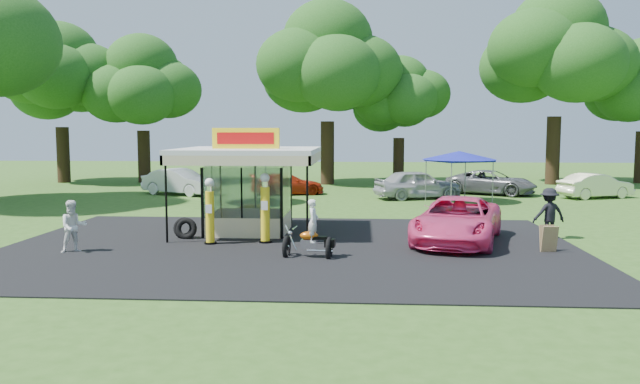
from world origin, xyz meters
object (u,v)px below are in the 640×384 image
at_px(gas_pump_right, 265,210).
at_px(tent_west, 234,152).
at_px(bg_car_b, 287,184).
at_px(tent_east, 459,156).
at_px(spectator_west, 73,227).
at_px(bg_car_a, 180,182).
at_px(gas_pump_left, 210,213).
at_px(bg_car_c, 417,184).
at_px(a_frame_sign, 549,239).
at_px(motorcycle, 311,234).
at_px(spectator_east_a, 549,213).
at_px(pink_sedan, 457,220).
at_px(bg_car_d, 491,182).
at_px(gas_station_kiosk, 249,188).
at_px(kiosk_car, 258,213).
at_px(bg_car_e, 596,186).

distance_m(gas_pump_right, tent_west, 12.95).
distance_m(bg_car_b, tent_east, 10.92).
relative_size(spectator_west, bg_car_a, 0.36).
distance_m(gas_pump_left, bg_car_c, 17.81).
relative_size(a_frame_sign, spectator_west, 0.52).
bearing_deg(motorcycle, a_frame_sign, 15.59).
relative_size(motorcycle, spectator_west, 1.12).
height_order(motorcycle, spectator_east_a, spectator_east_a).
height_order(pink_sedan, tent_east, tent_east).
bearing_deg(a_frame_sign, spectator_west, -179.65).
bearing_deg(tent_west, pink_sedan, -48.05).
bearing_deg(spectator_east_a, bg_car_d, -106.82).
bearing_deg(gas_pump_left, a_frame_sign, -3.46).
bearing_deg(bg_car_c, bg_car_a, 66.53).
bearing_deg(gas_pump_left, gas_station_kiosk, 70.98).
xyz_separation_m(spectator_west, bg_car_c, (12.94, 17.25, -0.02)).
distance_m(gas_station_kiosk, bg_car_a, 15.81).
bearing_deg(spectator_west, a_frame_sign, -30.24).
bearing_deg(spectator_east_a, tent_east, -95.19).
relative_size(a_frame_sign, bg_car_c, 0.18).
xyz_separation_m(a_frame_sign, kiosk_car, (-10.73, 5.59, 0.01)).
distance_m(a_frame_sign, spectator_east_a, 2.96).
relative_size(bg_car_c, bg_car_d, 0.93).
bearing_deg(pink_sedan, bg_car_c, 106.48).
bearing_deg(pink_sedan, a_frame_sign, -14.48).
bearing_deg(bg_car_d, gas_pump_left, 171.11).
bearing_deg(bg_car_a, bg_car_b, -62.04).
xyz_separation_m(bg_car_c, bg_car_e, (10.72, 1.05, -0.13)).
bearing_deg(motorcycle, gas_station_kiosk, 126.94).
bearing_deg(gas_pump_right, kiosk_car, 102.57).
bearing_deg(a_frame_sign, tent_east, 89.50).
bearing_deg(spectator_west, bg_car_b, 41.60).
bearing_deg(gas_station_kiosk, tent_east, 48.59).
xyz_separation_m(gas_pump_left, bg_car_c, (8.73, 15.52, -0.28)).
height_order(spectator_west, bg_car_b, spectator_west).
bearing_deg(gas_pump_right, bg_car_b, 94.13).
relative_size(spectator_east_a, bg_car_e, 0.43).
relative_size(gas_pump_right, pink_sedan, 0.43).
distance_m(a_frame_sign, bg_car_c, 16.49).
xyz_separation_m(bg_car_c, tent_east, (2.18, -1.51, 1.75)).
height_order(gas_pump_left, kiosk_car, gas_pump_left).
bearing_deg(a_frame_sign, motorcycle, -173.54).
bearing_deg(gas_pump_left, bg_car_e, 40.42).
height_order(gas_station_kiosk, kiosk_car, gas_station_kiosk).
bearing_deg(bg_car_d, motorcycle, -178.02).
bearing_deg(bg_car_a, gas_station_kiosk, -130.25).
height_order(spectator_east_a, tent_east, tent_east).
relative_size(gas_pump_left, tent_west, 0.53).
xyz_separation_m(spectator_east_a, bg_car_e, (6.98, 14.47, -0.22)).
bearing_deg(pink_sedan, tent_west, 147.87).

